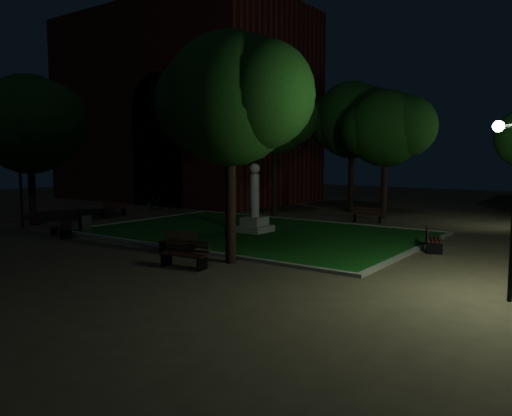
% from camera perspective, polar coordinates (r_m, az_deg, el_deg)
% --- Properties ---
extents(ground, '(80.00, 80.00, 0.00)m').
position_cam_1_polar(ground, '(21.91, -3.26, -3.55)').
color(ground, '#493E2C').
extents(lawn, '(15.00, 10.00, 0.08)m').
position_cam_1_polar(lawn, '(23.47, -0.17, -2.81)').
color(lawn, '#104911').
rests_on(lawn, ground).
extents(lawn_kerb, '(15.40, 10.40, 0.12)m').
position_cam_1_polar(lawn_kerb, '(23.47, -0.17, -2.76)').
color(lawn_kerb, slate).
rests_on(lawn_kerb, ground).
extents(monument, '(1.40, 1.40, 3.20)m').
position_cam_1_polar(monument, '(23.35, -0.17, -0.58)').
color(monument, '#9E9791').
rests_on(monument, lawn).
extents(building_main, '(20.00, 12.00, 15.00)m').
position_cam_1_polar(building_main, '(42.63, -8.27, 10.97)').
color(building_main, '#561C18').
rests_on(building_main, ground).
extents(tree_west, '(6.32, 5.16, 7.84)m').
position_cam_1_polar(tree_west, '(28.70, -24.42, 8.72)').
color(tree_west, black).
rests_on(tree_west, ground).
extents(tree_north_wl, '(5.03, 4.10, 7.81)m').
position_cam_1_polar(tree_north_wl, '(29.92, 2.27, 10.05)').
color(tree_north_wl, black).
rests_on(tree_north_wl, ground).
extents(tree_north_er, '(5.39, 4.40, 7.39)m').
position_cam_1_polar(tree_north_er, '(29.71, 14.76, 8.80)').
color(tree_north_er, black).
rests_on(tree_north_er, ground).
extents(tree_se, '(5.41, 4.42, 7.69)m').
position_cam_1_polar(tree_se, '(16.75, -2.75, 12.32)').
color(tree_se, black).
rests_on(tree_se, ground).
extents(tree_nw, '(5.58, 4.56, 8.27)m').
position_cam_1_polar(tree_nw, '(34.34, -6.32, 9.88)').
color(tree_nw, black).
rests_on(tree_nw, ground).
extents(tree_far_north, '(6.04, 4.93, 8.39)m').
position_cam_1_polar(tree_far_north, '(33.11, 11.10, 9.84)').
color(tree_far_north, black).
rests_on(tree_far_north, ground).
extents(lamppost_sw, '(1.18, 0.28, 4.58)m').
position_cam_1_polar(lamppost_sw, '(27.38, -25.39, 4.49)').
color(lamppost_sw, black).
rests_on(lamppost_sw, ground).
extents(lamppost_nw, '(1.18, 0.28, 4.52)m').
position_cam_1_polar(lamppost_nw, '(38.36, -7.32, 5.23)').
color(lamppost_nw, black).
rests_on(lamppost_nw, ground).
extents(bench_near_left, '(1.48, 0.87, 0.77)m').
position_cam_1_polar(bench_near_left, '(19.20, -8.92, -3.88)').
color(bench_near_left, black).
rests_on(bench_near_left, ground).
extents(bench_near_right, '(1.66, 0.81, 0.87)m').
position_cam_1_polar(bench_near_right, '(16.41, -8.12, -5.38)').
color(bench_near_right, black).
rests_on(bench_near_right, ground).
extents(bench_west_near, '(1.54, 0.84, 0.80)m').
position_cam_1_polar(bench_west_near, '(23.94, -21.26, -2.23)').
color(bench_west_near, black).
rests_on(bench_west_near, ground).
extents(bench_left_side, '(0.83, 1.61, 0.84)m').
position_cam_1_polar(bench_left_side, '(31.20, -15.93, -0.19)').
color(bench_left_side, black).
rests_on(bench_left_side, ground).
extents(bench_right_side, '(1.05, 1.71, 0.88)m').
position_cam_1_polar(bench_right_side, '(20.27, 19.49, -3.48)').
color(bench_right_side, black).
rests_on(bench_right_side, ground).
extents(bench_far_side, '(1.64, 0.87, 0.85)m').
position_cam_1_polar(bench_far_side, '(27.74, 12.58, -0.83)').
color(bench_far_side, black).
rests_on(bench_far_side, ground).
extents(trash_bin, '(0.63, 0.63, 0.89)m').
position_cam_1_polar(trash_bin, '(24.98, -18.96, -1.65)').
color(trash_bin, black).
rests_on(trash_bin, ground).
extents(bicycle, '(1.71, 0.97, 0.85)m').
position_cam_1_polar(bicycle, '(34.48, -11.65, 0.53)').
color(bicycle, black).
rests_on(bicycle, ground).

